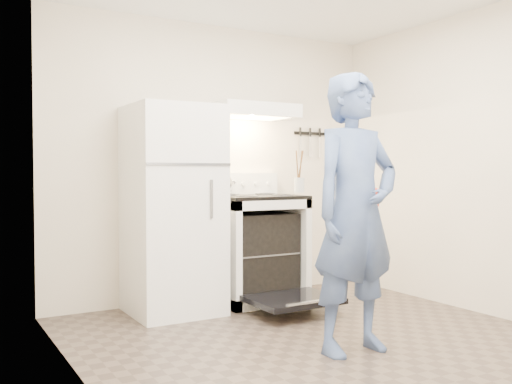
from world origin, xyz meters
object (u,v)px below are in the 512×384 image
at_px(tea_kettle, 224,181).
at_px(person, 356,213).
at_px(refrigerator, 173,210).
at_px(stove_body, 256,250).
at_px(dutch_oven, 362,198).

bearing_deg(tea_kettle, person, -88.82).
xyz_separation_m(refrigerator, tea_kettle, (0.59, 0.24, 0.23)).
relative_size(stove_body, tea_kettle, 3.67).
relative_size(refrigerator, tea_kettle, 6.78).
bearing_deg(stove_body, tea_kettle, 134.62).
bearing_deg(tea_kettle, dutch_oven, -75.05).
relative_size(refrigerator, dutch_oven, 5.35).
xyz_separation_m(tea_kettle, person, (0.04, -1.80, -0.18)).
bearing_deg(refrigerator, dutch_oven, -50.83).
bearing_deg(dutch_oven, tea_kettle, 104.95).
distance_m(refrigerator, stove_body, 0.90).
relative_size(stove_body, person, 0.51).
height_order(refrigerator, dutch_oven, refrigerator).
distance_m(stove_body, person, 1.64).
relative_size(stove_body, dutch_oven, 2.90).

